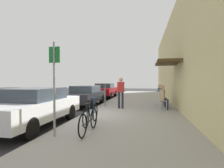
% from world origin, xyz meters
% --- Properties ---
extents(ground_plane, '(60.00, 60.00, 0.00)m').
position_xyz_m(ground_plane, '(0.00, 0.00, 0.00)').
color(ground_plane, '#2D2D30').
extents(sidewalk_slab, '(4.50, 32.00, 0.12)m').
position_xyz_m(sidewalk_slab, '(2.25, 2.00, 0.06)').
color(sidewalk_slab, '#9E9B93').
rests_on(sidewalk_slab, ground_plane).
extents(building_facade, '(1.40, 32.00, 6.12)m').
position_xyz_m(building_facade, '(4.65, 2.00, 3.06)').
color(building_facade, beige).
rests_on(building_facade, ground_plane).
extents(parked_car_0, '(1.80, 4.40, 1.38)m').
position_xyz_m(parked_car_0, '(-1.10, -2.20, 0.72)').
color(parked_car_0, silver).
rests_on(parked_car_0, ground_plane).
extents(parked_car_1, '(1.80, 4.40, 1.31)m').
position_xyz_m(parked_car_1, '(-1.10, 3.39, 0.69)').
color(parked_car_1, black).
rests_on(parked_car_1, ground_plane).
extents(parked_car_2, '(1.80, 4.40, 1.37)m').
position_xyz_m(parked_car_2, '(-1.10, 9.14, 0.72)').
color(parked_car_2, maroon).
rests_on(parked_car_2, ground_plane).
extents(parking_meter, '(0.12, 0.10, 1.32)m').
position_xyz_m(parking_meter, '(0.45, 2.50, 0.89)').
color(parking_meter, slate).
rests_on(parking_meter, sidewalk_slab).
extents(street_sign, '(0.32, 0.06, 2.60)m').
position_xyz_m(street_sign, '(0.40, -3.52, 1.64)').
color(street_sign, gray).
rests_on(street_sign, sidewalk_slab).
extents(bicycle_0, '(0.46, 1.71, 0.90)m').
position_xyz_m(bicycle_0, '(1.21, -2.99, 0.48)').
color(bicycle_0, black).
rests_on(bicycle_0, sidewalk_slab).
extents(bicycle_1, '(0.46, 1.71, 0.90)m').
position_xyz_m(bicycle_1, '(0.97, -1.99, 0.48)').
color(bicycle_1, black).
rests_on(bicycle_1, sidewalk_slab).
extents(cafe_chair_0, '(0.55, 0.55, 0.87)m').
position_xyz_m(cafe_chair_0, '(3.71, 1.93, 0.62)').
color(cafe_chair_0, silver).
rests_on(cafe_chair_0, sidewalk_slab).
extents(seated_patron_0, '(0.51, 0.46, 1.29)m').
position_xyz_m(seated_patron_0, '(3.77, 1.91, 0.82)').
color(seated_patron_0, '#232838').
rests_on(seated_patron_0, sidewalk_slab).
extents(cafe_chair_1, '(0.48, 0.48, 0.87)m').
position_xyz_m(cafe_chair_1, '(3.71, 2.77, 0.62)').
color(cafe_chair_1, silver).
rests_on(cafe_chair_1, sidewalk_slab).
extents(seated_patron_1, '(0.45, 0.39, 1.29)m').
position_xyz_m(seated_patron_1, '(3.77, 2.77, 0.82)').
color(seated_patron_1, '#232838').
rests_on(seated_patron_1, sidewalk_slab).
extents(cafe_chair_2, '(0.47, 0.47, 0.87)m').
position_xyz_m(cafe_chair_2, '(3.71, 3.86, 0.62)').
color(cafe_chair_2, silver).
rests_on(cafe_chair_2, sidewalk_slab).
extents(seated_patron_2, '(0.45, 0.38, 1.29)m').
position_xyz_m(seated_patron_2, '(3.77, 3.85, 0.82)').
color(seated_patron_2, '#232838').
rests_on(seated_patron_2, sidewalk_slab).
extents(pedestrian_standing, '(0.36, 0.22, 1.70)m').
position_xyz_m(pedestrian_standing, '(1.50, 1.81, 1.12)').
color(pedestrian_standing, '#232838').
rests_on(pedestrian_standing, sidewalk_slab).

